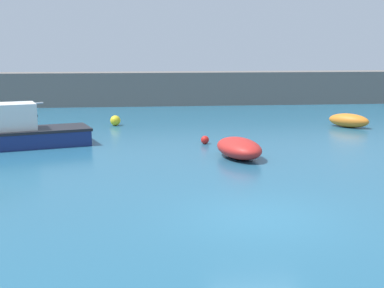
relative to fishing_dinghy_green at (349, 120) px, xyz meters
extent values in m
cube|color=#235B7A|center=(-8.66, -15.08, -0.48)|extent=(120.00, 120.00, 0.20)
cube|color=#66605B|center=(-8.66, 13.25, 0.87)|extent=(65.33, 2.65, 2.50)
ellipsoid|color=orange|center=(0.00, 0.00, 0.00)|extent=(2.30, 2.42, 0.76)
cube|color=navy|center=(-16.80, -4.02, -0.05)|extent=(6.25, 3.67, 0.67)
cube|color=black|center=(-16.80, -4.02, 0.35)|extent=(6.37, 3.75, 0.12)
cube|color=silver|center=(-17.23, -4.15, 0.92)|extent=(2.59, 2.11, 1.28)
cylinder|color=silver|center=(-18.33, 1.39, 0.92)|extent=(3.10, 2.36, 0.09)
ellipsoid|color=red|center=(-7.69, -7.56, 0.02)|extent=(2.06, 3.05, 0.81)
sphere|color=red|center=(-8.59, -4.26, -0.19)|extent=(0.38, 0.38, 0.38)
sphere|color=yellow|center=(-12.80, 2.12, -0.09)|extent=(0.58, 0.58, 0.58)
camera|label=1|loc=(-11.91, -28.00, 3.92)|focal=50.00mm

